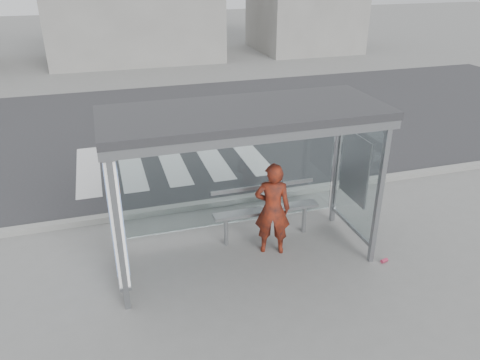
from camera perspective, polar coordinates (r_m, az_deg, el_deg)
name	(u,v)px	position (r m, az deg, el deg)	size (l,w,h in m)	color
ground	(244,258)	(8.06, 0.53, -9.43)	(80.00, 80.00, 0.00)	slate
road	(174,127)	(14.21, -8.01, 6.36)	(30.00, 10.00, 0.01)	#2E2E31
curb	(216,202)	(9.63, -2.95, -2.74)	(30.00, 0.18, 0.12)	gray
crosswalk	(172,161)	(11.84, -8.34, 2.31)	(4.55, 3.00, 0.00)	silver
bus_shelter	(220,150)	(7.07, -2.43, 3.62)	(4.25, 1.65, 2.62)	gray
building_center	(132,6)	(24.47, -13.01, 20.01)	(8.00, 5.00, 5.00)	gray
person	(272,209)	(7.82, 3.98, -3.54)	(0.60, 0.40, 1.65)	#E45A15
bench	(266,209)	(8.30, 3.17, -3.60)	(1.91, 0.33, 0.99)	gray
soda_can	(384,261)	(8.29, 17.18, -9.38)	(0.07, 0.07, 0.12)	#E8446A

